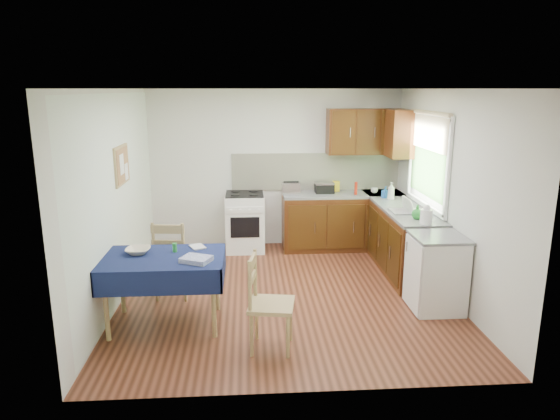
{
  "coord_description": "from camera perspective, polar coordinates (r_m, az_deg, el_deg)",
  "views": [
    {
      "loc": [
        -0.46,
        -5.81,
        2.5
      ],
      "look_at": [
        -0.06,
        0.11,
        1.05
      ],
      "focal_mm": 32.0,
      "sensor_mm": 36.0,
      "label": 1
    }
  ],
  "objects": [
    {
      "name": "toaster",
      "position": [
        7.72,
        1.27,
        2.48
      ],
      "size": [
        0.28,
        0.17,
        0.21
      ],
      "rotation": [
        0.0,
        0.0,
        -0.06
      ],
      "color": "#B1B0B5",
      "rests_on": "worktop_back"
    },
    {
      "name": "wall_left",
      "position": [
        6.14,
        -18.3,
        1.26
      ],
      "size": [
        0.02,
        4.2,
        2.5
      ],
      "primitive_type": "cube",
      "color": "white",
      "rests_on": "ground"
    },
    {
      "name": "wall_right",
      "position": [
        6.43,
        18.72,
        1.77
      ],
      "size": [
        0.02,
        4.2,
        2.5
      ],
      "primitive_type": "cube",
      "color": "silver",
      "rests_on": "ground"
    },
    {
      "name": "stove",
      "position": [
        7.88,
        -4.02,
        -1.34
      ],
      "size": [
        0.6,
        0.61,
        0.92
      ],
      "color": "white",
      "rests_on": "ground"
    },
    {
      "name": "cup",
      "position": [
        7.98,
        10.74,
        2.21
      ],
      "size": [
        0.13,
        0.13,
        0.09
      ],
      "primitive_type": "imported",
      "rotation": [
        0.0,
        0.0,
        -0.25
      ],
      "color": "silver",
      "rests_on": "worktop_back"
    },
    {
      "name": "window",
      "position": [
        7.0,
        16.59,
        6.17
      ],
      "size": [
        0.04,
        1.48,
        1.26
      ],
      "color": "#2A5021",
      "rests_on": "wall_right"
    },
    {
      "name": "corkboard",
      "position": [
        6.36,
        -17.62,
        4.92
      ],
      "size": [
        0.04,
        0.62,
        0.47
      ],
      "color": "#A17D50",
      "rests_on": "wall_left"
    },
    {
      "name": "base_cabinets",
      "position": [
        7.59,
        10.16,
        -2.35
      ],
      "size": [
        1.9,
        2.3,
        0.86
      ],
      "color": "black",
      "rests_on": "ground"
    },
    {
      "name": "floor",
      "position": [
        6.34,
        0.62,
        -9.51
      ],
      "size": [
        4.2,
        4.2,
        0.0
      ],
      "primitive_type": "plane",
      "color": "#452012",
      "rests_on": "ground"
    },
    {
      "name": "tea_towel",
      "position": [
        5.2,
        -9.56,
        -5.59
      ],
      "size": [
        0.35,
        0.32,
        0.05
      ],
      "primitive_type": "cube",
      "rotation": [
        0.0,
        0.0,
        -0.41
      ],
      "color": "navy",
      "rests_on": "dining_table"
    },
    {
      "name": "worktop_right",
      "position": [
        7.0,
        14.22,
        -0.1
      ],
      "size": [
        0.6,
        1.7,
        0.04
      ],
      "primitive_type": "cube",
      "color": "slate",
      "rests_on": "base_cabinets"
    },
    {
      "name": "sandwich_press",
      "position": [
        7.9,
        5.08,
        2.57
      ],
      "size": [
        0.29,
        0.25,
        0.17
      ],
      "rotation": [
        0.0,
        0.0,
        -0.32
      ],
      "color": "black",
      "rests_on": "worktop_back"
    },
    {
      "name": "chair_far",
      "position": [
        6.2,
        -12.23,
        -5.27
      ],
      "size": [
        0.48,
        0.48,
        0.98
      ],
      "rotation": [
        0.0,
        0.0,
        3.03
      ],
      "color": "#A17D50",
      "rests_on": "ground"
    },
    {
      "name": "soap_bottle_a",
      "position": [
        7.52,
        12.58,
        2.12
      ],
      "size": [
        0.12,
        0.12,
        0.26
      ],
      "primitive_type": "imported",
      "rotation": [
        0.0,
        0.0,
        0.26
      ],
      "color": "white",
      "rests_on": "worktop_right"
    },
    {
      "name": "fridge",
      "position": [
        6.05,
        17.45,
        -6.85
      ],
      "size": [
        0.58,
        0.6,
        0.89
      ],
      "color": "white",
      "rests_on": "ground"
    },
    {
      "name": "sauce_bottle",
      "position": [
        7.81,
        8.67,
        2.47
      ],
      "size": [
        0.04,
        0.04,
        0.2
      ],
      "primitive_type": "cylinder",
      "color": "#B5200E",
      "rests_on": "worktop_back"
    },
    {
      "name": "dining_table",
      "position": [
        5.47,
        -13.14,
        -6.26
      ],
      "size": [
        1.28,
        0.86,
        0.77
      ],
      "rotation": [
        0.0,
        0.0,
        -0.08
      ],
      "color": "#101743",
      "rests_on": "ground"
    },
    {
      "name": "yellow_packet",
      "position": [
        8.04,
        6.36,
        2.73
      ],
      "size": [
        0.12,
        0.09,
        0.16
      ],
      "primitive_type": "cube",
      "rotation": [
        0.0,
        0.0,
        0.05
      ],
      "color": "yellow",
      "rests_on": "worktop_back"
    },
    {
      "name": "book",
      "position": [
        5.64,
        -10.1,
        -4.27
      ],
      "size": [
        0.21,
        0.24,
        0.01
      ],
      "primitive_type": "imported",
      "rotation": [
        0.0,
        0.0,
        0.43
      ],
      "color": "white",
      "rests_on": "dining_table"
    },
    {
      "name": "soap_bottle_c",
      "position": [
        6.5,
        15.43,
        -0.24
      ],
      "size": [
        0.2,
        0.2,
        0.18
      ],
      "primitive_type": "imported",
      "rotation": [
        0.0,
        0.0,
        3.82
      ],
      "color": "#23822C",
      "rests_on": "worktop_right"
    },
    {
      "name": "worktop_corner",
      "position": [
        8.08,
        11.74,
        1.84
      ],
      "size": [
        0.6,
        0.6,
        0.04
      ],
      "primitive_type": "cube",
      "color": "slate",
      "rests_on": "base_cabinets"
    },
    {
      "name": "splashback",
      "position": [
        8.08,
        4.1,
        4.41
      ],
      "size": [
        2.7,
        0.02,
        0.6
      ],
      "primitive_type": "cube",
      "color": "white",
      "rests_on": "wall_back"
    },
    {
      "name": "worktop_back",
      "position": [
        7.93,
        7.21,
        1.8
      ],
      "size": [
        1.9,
        0.6,
        0.04
      ],
      "primitive_type": "cube",
      "color": "slate",
      "rests_on": "base_cabinets"
    },
    {
      "name": "wall_front",
      "position": [
        3.94,
        3.05,
        -4.79
      ],
      "size": [
        4.0,
        0.02,
        2.5
      ],
      "primitive_type": "cube",
      "color": "silver",
      "rests_on": "ground"
    },
    {
      "name": "plate_bowl",
      "position": [
        5.59,
        -15.92,
        -4.5
      ],
      "size": [
        0.27,
        0.27,
        0.06
      ],
      "primitive_type": "imported",
      "rotation": [
        0.0,
        0.0,
        -0.06
      ],
      "color": "beige",
      "rests_on": "dining_table"
    },
    {
      "name": "wall_back",
      "position": [
        8.02,
        -0.53,
        4.74
      ],
      "size": [
        4.0,
        0.02,
        2.5
      ],
      "primitive_type": "cube",
      "color": "silver",
      "rests_on": "ground"
    },
    {
      "name": "upper_cabinets",
      "position": [
        7.89,
        10.85,
        8.74
      ],
      "size": [
        1.2,
        0.85,
        0.7
      ],
      "color": "black",
      "rests_on": "wall_back"
    },
    {
      "name": "soap_bottle_b",
      "position": [
        7.65,
        11.92,
        2.0
      ],
      "size": [
        0.11,
        0.11,
        0.17
      ],
      "primitive_type": "imported",
      "rotation": [
        0.0,
        0.0,
        2.12
      ],
      "color": "blue",
      "rests_on": "worktop_right"
    },
    {
      "name": "chair_near",
      "position": [
        4.91,
        -1.55,
        -10.22
      ],
      "size": [
        0.49,
        0.49,
        0.97
      ],
      "rotation": [
        0.0,
        0.0,
        1.41
      ],
      "color": "#A17D50",
      "rests_on": "ground"
    },
    {
      "name": "dish_rack",
      "position": [
        6.84,
        14.34,
        -0.06
      ],
      "size": [
        0.43,
        0.33,
        0.2
      ],
      "rotation": [
        0.0,
        0.0,
        -0.02
      ],
      "color": "gray",
      "rests_on": "worktop_right"
    },
    {
      "name": "spice_jar",
      "position": [
        5.55,
        -11.95,
        -4.22
      ],
      "size": [
        0.05,
        0.05,
        0.1
      ],
      "primitive_type": "cylinder",
      "color": "green",
      "rests_on": "dining_table"
    },
    {
      "name": "kettle",
      "position": [
        6.29,
        16.38,
        -0.59
      ],
      "size": [
        0.14,
        0.14,
        0.24
      ],
      "color": "white",
      "rests_on": "worktop_right"
    },
    {
      "name": "ceiling",
      "position": [
        5.83,
        0.69,
        13.7
      ],
      "size": [
        4.0,
        4.2,
        0.02
      ],
      "primitive_type": "cube",
      "color": "white",
      "rests_on": "wall_back"
    }
  ]
}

